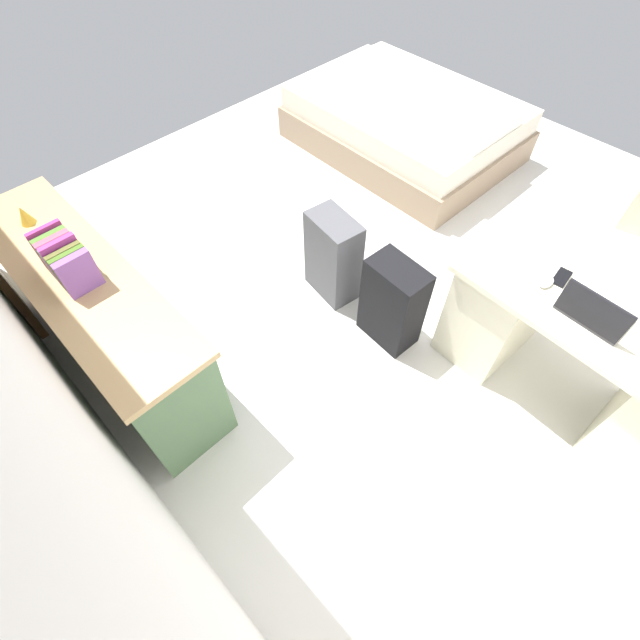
{
  "coord_description": "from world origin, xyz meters",
  "views": [
    {
      "loc": [
        -1.26,
        2.01,
        2.5
      ],
      "look_at": [
        -0.23,
        1.01,
        0.6
      ],
      "focal_mm": 25.92,
      "sensor_mm": 36.0,
      "label": 1
    }
  ],
  "objects_px": {
    "suitcase_black": "(392,304)",
    "figurine_small": "(24,215)",
    "credenza": "(103,319)",
    "desk": "(578,353)",
    "suitcase_spare_grey": "(333,257)",
    "laptop": "(594,312)",
    "bed": "(406,124)",
    "cell_phone_by_mouse": "(562,277)",
    "computer_mouse": "(546,282)"
  },
  "relations": [
    {
      "from": "figurine_small",
      "to": "suitcase_spare_grey",
      "type": "bearing_deg",
      "value": -127.87
    },
    {
      "from": "suitcase_spare_grey",
      "to": "laptop",
      "type": "height_order",
      "value": "laptop"
    },
    {
      "from": "desk",
      "to": "figurine_small",
      "type": "xyz_separation_m",
      "value": [
        2.55,
        1.73,
        0.44
      ]
    },
    {
      "from": "computer_mouse",
      "to": "figurine_small",
      "type": "distance_m",
      "value": 2.79
    },
    {
      "from": "credenza",
      "to": "cell_phone_by_mouse",
      "type": "height_order",
      "value": "credenza"
    },
    {
      "from": "credenza",
      "to": "suitcase_black",
      "type": "distance_m",
      "value": 1.7
    },
    {
      "from": "credenza",
      "to": "figurine_small",
      "type": "relative_size",
      "value": 16.36
    },
    {
      "from": "computer_mouse",
      "to": "figurine_small",
      "type": "bearing_deg",
      "value": 39.22
    },
    {
      "from": "desk",
      "to": "laptop",
      "type": "height_order",
      "value": "laptop"
    },
    {
      "from": "credenza",
      "to": "laptop",
      "type": "bearing_deg",
      "value": -140.57
    },
    {
      "from": "suitcase_black",
      "to": "computer_mouse",
      "type": "distance_m",
      "value": 0.86
    },
    {
      "from": "suitcase_spare_grey",
      "to": "figurine_small",
      "type": "distance_m",
      "value": 1.8
    },
    {
      "from": "desk",
      "to": "bed",
      "type": "distance_m",
      "value": 2.65
    },
    {
      "from": "computer_mouse",
      "to": "suitcase_black",
      "type": "bearing_deg",
      "value": 29.51
    },
    {
      "from": "computer_mouse",
      "to": "cell_phone_by_mouse",
      "type": "height_order",
      "value": "computer_mouse"
    },
    {
      "from": "suitcase_black",
      "to": "figurine_small",
      "type": "height_order",
      "value": "figurine_small"
    },
    {
      "from": "desk",
      "to": "laptop",
      "type": "xyz_separation_m",
      "value": [
        0.06,
        0.11,
        0.41
      ]
    },
    {
      "from": "laptop",
      "to": "computer_mouse",
      "type": "relative_size",
      "value": 3.19
    },
    {
      "from": "desk",
      "to": "bed",
      "type": "height_order",
      "value": "desk"
    },
    {
      "from": "desk",
      "to": "credenza",
      "type": "height_order",
      "value": "credenza"
    },
    {
      "from": "credenza",
      "to": "cell_phone_by_mouse",
      "type": "xyz_separation_m",
      "value": [
        -1.74,
        -1.76,
        0.37
      ]
    },
    {
      "from": "computer_mouse",
      "to": "cell_phone_by_mouse",
      "type": "bearing_deg",
      "value": -108.67
    },
    {
      "from": "suitcase_spare_grey",
      "to": "figurine_small",
      "type": "relative_size",
      "value": 5.7
    },
    {
      "from": "suitcase_black",
      "to": "cell_phone_by_mouse",
      "type": "bearing_deg",
      "value": -144.39
    },
    {
      "from": "computer_mouse",
      "to": "figurine_small",
      "type": "relative_size",
      "value": 0.91
    },
    {
      "from": "suitcase_black",
      "to": "credenza",
      "type": "bearing_deg",
      "value": 55.53
    },
    {
      "from": "laptop",
      "to": "cell_phone_by_mouse",
      "type": "bearing_deg",
      "value": -33.89
    },
    {
      "from": "desk",
      "to": "cell_phone_by_mouse",
      "type": "xyz_separation_m",
      "value": [
        0.28,
        -0.04,
        0.36
      ]
    },
    {
      "from": "laptop",
      "to": "credenza",
      "type": "bearing_deg",
      "value": 39.43
    },
    {
      "from": "desk",
      "to": "computer_mouse",
      "type": "distance_m",
      "value": 0.49
    },
    {
      "from": "bed",
      "to": "computer_mouse",
      "type": "bearing_deg",
      "value": 144.18
    },
    {
      "from": "laptop",
      "to": "computer_mouse",
      "type": "distance_m",
      "value": 0.27
    },
    {
      "from": "desk",
      "to": "credenza",
      "type": "bearing_deg",
      "value": 40.52
    },
    {
      "from": "credenza",
      "to": "suitcase_black",
      "type": "xyz_separation_m",
      "value": [
        -1.05,
        -1.34,
        -0.08
      ]
    },
    {
      "from": "cell_phone_by_mouse",
      "to": "bed",
      "type": "bearing_deg",
      "value": -39.63
    },
    {
      "from": "suitcase_black",
      "to": "cell_phone_by_mouse",
      "type": "height_order",
      "value": "cell_phone_by_mouse"
    },
    {
      "from": "suitcase_spare_grey",
      "to": "bed",
      "type": "bearing_deg",
      "value": -57.43
    },
    {
      "from": "suitcase_spare_grey",
      "to": "cell_phone_by_mouse",
      "type": "distance_m",
      "value": 1.36
    },
    {
      "from": "credenza",
      "to": "bed",
      "type": "xyz_separation_m",
      "value": [
        0.25,
        -3.08,
        -0.15
      ]
    },
    {
      "from": "bed",
      "to": "suitcase_spare_grey",
      "type": "height_order",
      "value": "suitcase_spare_grey"
    },
    {
      "from": "desk",
      "to": "suitcase_spare_grey",
      "type": "xyz_separation_m",
      "value": [
        1.5,
        0.37,
        -0.08
      ]
    },
    {
      "from": "suitcase_black",
      "to": "figurine_small",
      "type": "xyz_separation_m",
      "value": [
        1.59,
        1.34,
        0.52
      ]
    },
    {
      "from": "credenza",
      "to": "laptop",
      "type": "height_order",
      "value": "laptop"
    },
    {
      "from": "bed",
      "to": "computer_mouse",
      "type": "relative_size",
      "value": 19.28
    },
    {
      "from": "cell_phone_by_mouse",
      "to": "computer_mouse",
      "type": "bearing_deg",
      "value": 62.62
    },
    {
      "from": "computer_mouse",
      "to": "figurine_small",
      "type": "xyz_separation_m",
      "value": [
        2.24,
        1.67,
        0.07
      ]
    },
    {
      "from": "credenza",
      "to": "figurine_small",
      "type": "distance_m",
      "value": 0.69
    },
    {
      "from": "credenza",
      "to": "suitcase_black",
      "type": "height_order",
      "value": "credenza"
    },
    {
      "from": "desk",
      "to": "credenza",
      "type": "xyz_separation_m",
      "value": [
        2.02,
        1.73,
        -0.0
      ]
    },
    {
      "from": "computer_mouse",
      "to": "suitcase_spare_grey",
      "type": "bearing_deg",
      "value": 17.29
    }
  ]
}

